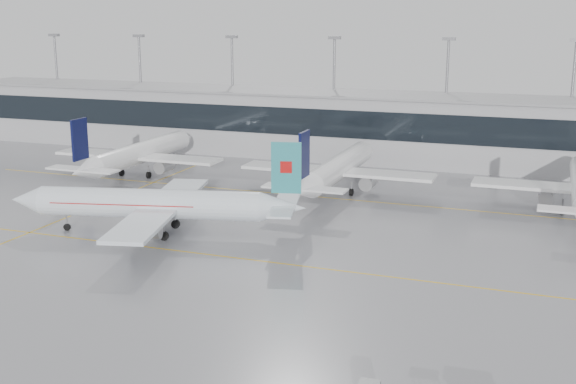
% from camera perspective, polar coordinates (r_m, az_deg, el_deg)
% --- Properties ---
extents(ground, '(320.00, 320.00, 0.00)m').
position_cam_1_polar(ground, '(80.33, -2.98, -5.36)').
color(ground, gray).
rests_on(ground, ground).
extents(taxi_line_main, '(120.00, 0.25, 0.01)m').
position_cam_1_polar(taxi_line_main, '(80.33, -2.98, -5.36)').
color(taxi_line_main, gold).
rests_on(taxi_line_main, ground).
extents(taxi_line_north, '(120.00, 0.25, 0.01)m').
position_cam_1_polar(taxi_line_north, '(107.41, 3.33, -0.47)').
color(taxi_line_north, gold).
rests_on(taxi_line_north, ground).
extents(taxi_line_cross, '(0.25, 60.00, 0.01)m').
position_cam_1_polar(taxi_line_cross, '(107.15, -14.65, -0.93)').
color(taxi_line_cross, gold).
rests_on(taxi_line_cross, ground).
extents(terminal, '(180.00, 15.00, 12.00)m').
position_cam_1_polar(terminal, '(136.63, 7.31, 5.04)').
color(terminal, '#A2A2A6').
rests_on(terminal, ground).
extents(terminal_glass, '(180.00, 0.20, 5.00)m').
position_cam_1_polar(terminal_glass, '(129.14, 6.57, 5.24)').
color(terminal_glass, black).
rests_on(terminal_glass, ground).
extents(terminal_roof, '(182.00, 16.00, 0.40)m').
position_cam_1_polar(terminal_roof, '(135.85, 7.39, 7.63)').
color(terminal_roof, gray).
rests_on(terminal_roof, ground).
extents(light_masts, '(156.40, 1.00, 22.60)m').
position_cam_1_polar(light_masts, '(141.57, 7.96, 8.31)').
color(light_masts, gray).
rests_on(light_masts, ground).
extents(air_canada_jet, '(37.02, 30.25, 11.82)m').
position_cam_1_polar(air_canada_jet, '(90.01, -10.13, -0.97)').
color(air_canada_jet, white).
rests_on(air_canada_jet, ground).
extents(parked_jet_b, '(29.64, 36.96, 11.72)m').
position_cam_1_polar(parked_jet_b, '(124.28, -11.77, 2.95)').
color(parked_jet_b, white).
rests_on(parked_jet_b, ground).
extents(parked_jet_c, '(29.64, 36.96, 11.72)m').
position_cam_1_polar(parked_jet_c, '(110.03, 3.92, 1.84)').
color(parked_jet_c, white).
rests_on(parked_jet_c, ground).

